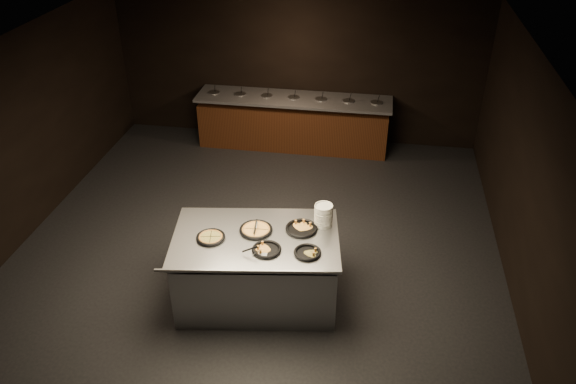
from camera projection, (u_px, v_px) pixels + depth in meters
name	position (u px, v px, depth m)	size (l,w,h in m)	color
room	(252.00, 169.00, 7.34)	(7.02, 8.02, 2.92)	black
salad_bar	(293.00, 125.00, 10.86)	(3.70, 0.83, 1.18)	#4F2812
serving_counter	(257.00, 270.00, 7.14)	(2.20, 1.59, 0.98)	silver
plate_stack	(324.00, 215.00, 7.01)	(0.23, 0.23, 0.29)	silver
pan_veggie_whole	(211.00, 237.00, 6.83)	(0.36, 0.36, 0.04)	black
pan_cheese_whole	(256.00, 230.00, 6.97)	(0.41, 0.41, 0.04)	black
pan_cheese_slices_a	(301.00, 228.00, 6.99)	(0.40, 0.40, 0.04)	black
pan_cheese_slices_b	(267.00, 249.00, 6.63)	(0.35, 0.35, 0.04)	black
pan_veggie_slices	(308.00, 252.00, 6.58)	(0.33, 0.33, 0.04)	black
server_left	(256.00, 226.00, 6.96)	(0.08, 0.29, 0.14)	silver
server_right	(254.00, 251.00, 6.52)	(0.29, 0.08, 0.14)	silver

